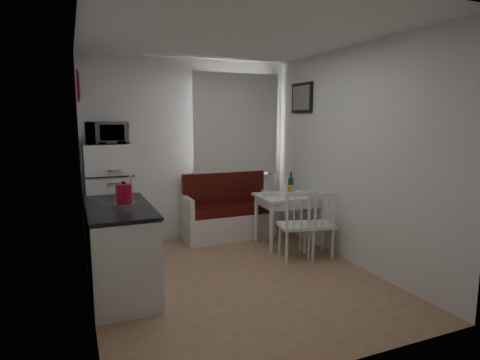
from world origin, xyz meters
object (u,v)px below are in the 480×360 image
(kettle, at_px, (124,194))
(wine_bottle, at_px, (291,183))
(fridge, at_px, (110,200))
(kitchen_counter, at_px, (120,248))
(microwave, at_px, (107,133))
(bench, at_px, (228,216))
(chair_left, at_px, (300,218))
(dining_table, at_px, (291,200))
(chair_right, at_px, (321,218))

(kettle, height_order, wine_bottle, kettle)
(fridge, bearing_deg, kitchen_counter, -90.90)
(kitchen_counter, distance_m, kettle, 0.58)
(microwave, height_order, wine_bottle, microwave)
(bench, distance_m, chair_left, 1.39)
(kitchen_counter, bearing_deg, microwave, 89.06)
(kitchen_counter, relative_size, wine_bottle, 4.28)
(dining_table, relative_size, chair_right, 2.13)
(kettle, bearing_deg, kitchen_counter, 120.70)
(microwave, bearing_deg, kitchen_counter, -90.94)
(dining_table, height_order, chair_right, chair_right)
(bench, relative_size, fridge, 0.93)
(chair_right, bearing_deg, kettle, -165.29)
(bench, height_order, chair_right, bench)
(chair_left, relative_size, microwave, 1.00)
(kitchen_counter, xyz_separation_m, microwave, (0.02, 1.19, 1.13))
(chair_left, relative_size, wine_bottle, 1.61)
(wine_bottle, bearing_deg, chair_left, -111.47)
(kitchen_counter, height_order, chair_left, kitchen_counter)
(kitchen_counter, xyz_separation_m, fridge, (0.02, 1.24, 0.27))
(microwave, relative_size, kettle, 2.02)
(chair_left, height_order, fridge, fridge)
(kitchen_counter, xyz_separation_m, kettle, (0.05, -0.08, 0.57))
(wine_bottle, bearing_deg, kitchen_counter, -161.55)
(kettle, bearing_deg, bench, 41.03)
(dining_table, relative_size, fridge, 0.68)
(dining_table, bearing_deg, chair_right, -81.96)
(dining_table, distance_m, microwave, 2.61)
(chair_left, bearing_deg, fridge, 164.13)
(kitchen_counter, relative_size, kettle, 5.34)
(dining_table, distance_m, chair_right, 0.67)
(kettle, bearing_deg, fridge, 91.29)
(kitchen_counter, distance_m, dining_table, 2.51)
(wine_bottle, bearing_deg, chair_right, -90.00)
(bench, xyz_separation_m, dining_table, (0.70, -0.64, 0.31))
(microwave, bearing_deg, chair_right, -25.01)
(dining_table, bearing_deg, fridge, 171.26)
(chair_left, xyz_separation_m, wine_bottle, (0.30, 0.76, 0.31))
(dining_table, distance_m, kettle, 2.51)
(kitchen_counter, relative_size, dining_table, 1.34)
(dining_table, xyz_separation_m, chair_right, (0.05, -0.66, -0.11))
(chair_right, height_order, fridge, fridge)
(bench, xyz_separation_m, microwave, (-1.68, -0.16, 1.26))
(microwave, xyz_separation_m, kettle, (0.03, -1.28, -0.56))
(chair_left, distance_m, microwave, 2.63)
(kitchen_counter, height_order, fridge, fridge)
(microwave, relative_size, wine_bottle, 1.62)
(bench, height_order, kettle, kettle)
(dining_table, bearing_deg, chair_left, -106.97)
(microwave, bearing_deg, bench, 5.47)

